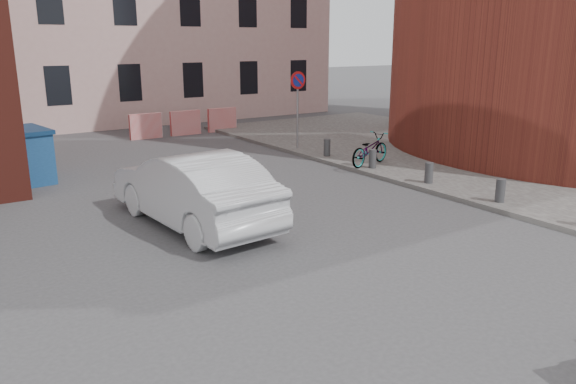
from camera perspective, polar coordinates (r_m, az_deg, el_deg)
ground at (r=9.17m, az=4.27°, el=-9.32°), size 120.00×120.00×0.00m
sidewalk at (r=18.87m, az=20.90°, el=2.74°), size 9.00×24.00×0.12m
no_parking_sign at (r=19.62m, az=1.01°, el=9.95°), size 0.60×0.09×2.65m
bollards at (r=15.35m, az=14.12°, el=1.91°), size 0.22×9.02×0.55m
barriers at (r=23.72m, az=-10.37°, el=6.93°), size 4.70×0.18×1.00m
silver_car at (r=11.94m, az=-9.65°, el=0.33°), size 2.00×4.84×1.56m
bicycle at (r=17.21m, az=8.30°, el=4.30°), size 1.91×1.07×0.95m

